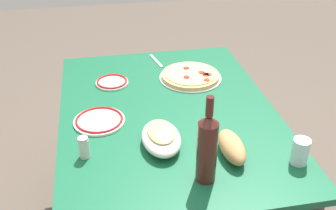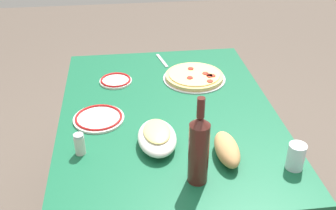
{
  "view_description": "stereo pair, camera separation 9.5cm",
  "coord_description": "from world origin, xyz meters",
  "px_view_note": "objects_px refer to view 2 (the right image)",
  "views": [
    {
      "loc": [
        -1.48,
        0.28,
        1.7
      ],
      "look_at": [
        0.0,
        0.0,
        0.78
      ],
      "focal_mm": 42.94,
      "sensor_mm": 36.0,
      "label": 1
    },
    {
      "loc": [
        -1.5,
        0.19,
        1.7
      ],
      "look_at": [
        0.0,
        0.0,
        0.78
      ],
      "focal_mm": 42.94,
      "sensor_mm": 36.0,
      "label": 2
    }
  ],
  "objects_px": {
    "dining_table": "(168,133)",
    "wine_bottle": "(199,149)",
    "side_plate_near": "(99,118)",
    "side_plate_far": "(116,80)",
    "bread_loaf": "(227,149)",
    "pepperoni_pizza": "(194,77)",
    "baked_pasta_dish": "(157,136)",
    "water_glass": "(296,156)",
    "spice_shaker": "(80,144)"
  },
  "relations": [
    {
      "from": "wine_bottle",
      "to": "side_plate_near",
      "type": "relative_size",
      "value": 1.52
    },
    {
      "from": "wine_bottle",
      "to": "bread_loaf",
      "type": "relative_size",
      "value": 1.63
    },
    {
      "from": "bread_loaf",
      "to": "pepperoni_pizza",
      "type": "bearing_deg",
      "value": 0.52
    },
    {
      "from": "spice_shaker",
      "to": "side_plate_far",
      "type": "bearing_deg",
      "value": -14.04
    },
    {
      "from": "baked_pasta_dish",
      "to": "bread_loaf",
      "type": "relative_size",
      "value": 1.18
    },
    {
      "from": "baked_pasta_dish",
      "to": "wine_bottle",
      "type": "bearing_deg",
      "value": -151.43
    },
    {
      "from": "dining_table",
      "to": "wine_bottle",
      "type": "bearing_deg",
      "value": -174.36
    },
    {
      "from": "baked_pasta_dish",
      "to": "side_plate_far",
      "type": "distance_m",
      "value": 0.57
    },
    {
      "from": "baked_pasta_dish",
      "to": "spice_shaker",
      "type": "xyz_separation_m",
      "value": [
        -0.02,
        0.29,
        0.0
      ]
    },
    {
      "from": "pepperoni_pizza",
      "to": "bread_loaf",
      "type": "bearing_deg",
      "value": -179.48
    },
    {
      "from": "dining_table",
      "to": "side_plate_far",
      "type": "relative_size",
      "value": 7.94
    },
    {
      "from": "baked_pasta_dish",
      "to": "side_plate_far",
      "type": "bearing_deg",
      "value": 15.85
    },
    {
      "from": "baked_pasta_dish",
      "to": "water_glass",
      "type": "bearing_deg",
      "value": -112.19
    },
    {
      "from": "dining_table",
      "to": "side_plate_near",
      "type": "height_order",
      "value": "side_plate_near"
    },
    {
      "from": "water_glass",
      "to": "pepperoni_pizza",
      "type": "bearing_deg",
      "value": 18.06
    },
    {
      "from": "pepperoni_pizza",
      "to": "wine_bottle",
      "type": "xyz_separation_m",
      "value": [
        -0.74,
        0.12,
        0.12
      ]
    },
    {
      "from": "baked_pasta_dish",
      "to": "spice_shaker",
      "type": "distance_m",
      "value": 0.29
    },
    {
      "from": "pepperoni_pizza",
      "to": "wine_bottle",
      "type": "relative_size",
      "value": 0.95
    },
    {
      "from": "side_plate_far",
      "to": "pepperoni_pizza",
      "type": "bearing_deg",
      "value": -92.39
    },
    {
      "from": "pepperoni_pizza",
      "to": "baked_pasta_dish",
      "type": "height_order",
      "value": "baked_pasta_dish"
    },
    {
      "from": "water_glass",
      "to": "bread_loaf",
      "type": "distance_m",
      "value": 0.25
    },
    {
      "from": "side_plate_near",
      "to": "side_plate_far",
      "type": "height_order",
      "value": "same"
    },
    {
      "from": "pepperoni_pizza",
      "to": "side_plate_near",
      "type": "relative_size",
      "value": 1.45
    },
    {
      "from": "water_glass",
      "to": "side_plate_near",
      "type": "xyz_separation_m",
      "value": [
        0.4,
        0.71,
        -0.04
      ]
    },
    {
      "from": "side_plate_far",
      "to": "bread_loaf",
      "type": "height_order",
      "value": "bread_loaf"
    },
    {
      "from": "bread_loaf",
      "to": "water_glass",
      "type": "bearing_deg",
      "value": -110.58
    },
    {
      "from": "dining_table",
      "to": "bread_loaf",
      "type": "bearing_deg",
      "value": -153.41
    },
    {
      "from": "dining_table",
      "to": "spice_shaker",
      "type": "height_order",
      "value": "spice_shaker"
    },
    {
      "from": "wine_bottle",
      "to": "spice_shaker",
      "type": "relative_size",
      "value": 3.82
    },
    {
      "from": "bread_loaf",
      "to": "spice_shaker",
      "type": "bearing_deg",
      "value": 80.24
    },
    {
      "from": "pepperoni_pizza",
      "to": "wine_bottle",
      "type": "height_order",
      "value": "wine_bottle"
    },
    {
      "from": "wine_bottle",
      "to": "pepperoni_pizza",
      "type": "bearing_deg",
      "value": -9.53
    },
    {
      "from": "baked_pasta_dish",
      "to": "bread_loaf",
      "type": "distance_m",
      "value": 0.27
    },
    {
      "from": "side_plate_near",
      "to": "bread_loaf",
      "type": "xyz_separation_m",
      "value": [
        -0.32,
        -0.48,
        0.03
      ]
    },
    {
      "from": "dining_table",
      "to": "wine_bottle",
      "type": "relative_size",
      "value": 3.85
    },
    {
      "from": "pepperoni_pizza",
      "to": "spice_shaker",
      "type": "distance_m",
      "value": 0.76
    },
    {
      "from": "pepperoni_pizza",
      "to": "bread_loaf",
      "type": "distance_m",
      "value": 0.64
    },
    {
      "from": "water_glass",
      "to": "spice_shaker",
      "type": "xyz_separation_m",
      "value": [
        0.18,
        0.77,
        -0.01
      ]
    },
    {
      "from": "wine_bottle",
      "to": "bread_loaf",
      "type": "height_order",
      "value": "wine_bottle"
    },
    {
      "from": "dining_table",
      "to": "bread_loaf",
      "type": "relative_size",
      "value": 6.29
    },
    {
      "from": "spice_shaker",
      "to": "baked_pasta_dish",
      "type": "bearing_deg",
      "value": -86.95
    },
    {
      "from": "pepperoni_pizza",
      "to": "side_plate_near",
      "type": "height_order",
      "value": "pepperoni_pizza"
    },
    {
      "from": "dining_table",
      "to": "side_plate_near",
      "type": "bearing_deg",
      "value": 96.49
    },
    {
      "from": "dining_table",
      "to": "wine_bottle",
      "type": "distance_m",
      "value": 0.53
    },
    {
      "from": "water_glass",
      "to": "side_plate_far",
      "type": "distance_m",
      "value": 0.97
    },
    {
      "from": "side_plate_far",
      "to": "bread_loaf",
      "type": "distance_m",
      "value": 0.77
    },
    {
      "from": "dining_table",
      "to": "baked_pasta_dish",
      "type": "xyz_separation_m",
      "value": [
        -0.24,
        0.07,
        0.16
      ]
    },
    {
      "from": "dining_table",
      "to": "side_plate_near",
      "type": "distance_m",
      "value": 0.33
    },
    {
      "from": "side_plate_near",
      "to": "spice_shaker",
      "type": "relative_size",
      "value": 2.51
    },
    {
      "from": "side_plate_far",
      "to": "spice_shaker",
      "type": "height_order",
      "value": "spice_shaker"
    }
  ]
}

